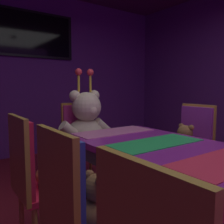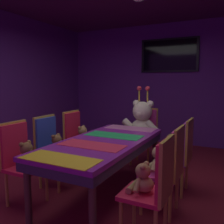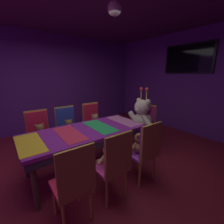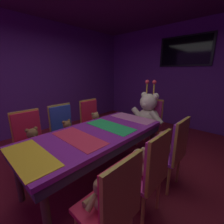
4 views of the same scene
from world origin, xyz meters
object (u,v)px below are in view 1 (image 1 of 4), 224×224
king_teddy_bear (87,124)px  wall_tv (35,35)px  teddy_left_1 (98,204)px  throne_chair (80,135)px  teddy_left_2 (51,168)px  chair_right_2 (193,140)px  chair_left_1 (73,209)px  chair_left_2 (31,171)px  teddy_right_2 (184,142)px  banquet_table (186,163)px

king_teddy_bear → wall_tv: size_ratio=0.70×
teddy_left_1 → throne_chair: 1.72m
throne_chair → wall_tv: bearing=180.0°
teddy_left_2 → chair_right_2: (1.58, -0.05, 0.01)m
king_teddy_bear → wall_tv: 2.17m
chair_left_1 → king_teddy_bear: 1.64m
chair_left_2 → chair_right_2: same height
chair_left_2 → chair_right_2: (1.73, -0.05, 0.00)m
wall_tv → teddy_left_1: bearing=-103.0°
throne_chair → wall_tv: (0.00, 1.56, 1.45)m
chair_left_2 → king_teddy_bear: size_ratio=1.07×
chair_left_1 → teddy_right_2: (1.58, 0.58, 0.00)m
banquet_table → throne_chair: size_ratio=2.05×
chair_right_2 → wall_tv: size_ratio=0.75×
teddy_left_2 → teddy_left_1: bearing=-89.9°
throne_chair → king_teddy_bear: king_teddy_bear is taller
chair_right_2 → wall_tv: bearing=-71.4°
throne_chair → chair_left_1: bearing=-29.1°
teddy_left_2 → throne_chair: throne_chair is taller
wall_tv → teddy_left_2: bearing=-106.2°
banquet_table → throne_chair: throne_chair is taller
chair_left_2 → teddy_left_2: bearing=0.0°
chair_left_1 → teddy_left_2: size_ratio=3.11×
banquet_table → throne_chair: (0.00, 1.54, -0.06)m
teddy_left_2 → chair_right_2: chair_right_2 is taller
king_teddy_bear → throne_chair: bearing=180.0°
wall_tv → chair_left_2: bearing=-109.3°
teddy_left_1 → chair_left_2: bearing=103.0°
teddy_left_1 → teddy_left_2: 0.63m
chair_left_1 → teddy_left_1: bearing=-0.0°
banquet_table → teddy_right_2: (0.71, 0.56, -0.05)m
banquet_table → chair_left_1: (-0.87, -0.01, -0.06)m
king_teddy_bear → teddy_left_1: bearing=-27.5°
teddy_right_2 → wall_tv: bearing=-74.4°
teddy_left_1 → teddy_left_2: bearing=90.1°
teddy_left_2 → teddy_right_2: 1.43m
teddy_left_2 → teddy_right_2: bearing=-2.2°
teddy_left_1 → chair_right_2: chair_right_2 is taller
chair_left_2 → chair_left_1: bearing=-89.8°
chair_right_2 → king_teddy_bear: (-0.86, 0.81, 0.16)m
teddy_left_1 → wall_tv: size_ratio=0.23×
throne_chair → wall_tv: 2.13m
chair_left_1 → king_teddy_bear: bearing=58.0°
throne_chair → teddy_left_1: bearing=-24.9°
teddy_left_1 → chair_right_2: bearing=20.1°
king_teddy_bear → chair_left_1: bearing=-32.0°
teddy_right_2 → chair_left_1: bearing=20.1°
teddy_left_1 → teddy_left_2: (-0.00, 0.63, 0.01)m
teddy_left_1 → wall_tv: (0.72, 3.12, 1.47)m
teddy_left_2 → chair_right_2: bearing=-2.0°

